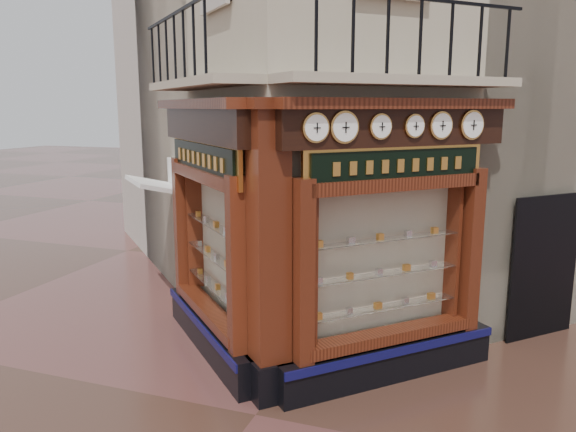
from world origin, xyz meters
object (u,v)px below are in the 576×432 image
at_px(corner_pilaster, 269,258).
at_px(clock_b, 344,127).
at_px(clock_c, 381,127).
at_px(clock_d, 414,126).
at_px(clock_a, 316,128).
at_px(signboard_right, 398,165).
at_px(signboard_left, 203,159).
at_px(awning, 162,305).
at_px(clock_f, 472,125).
at_px(clock_e, 441,126).

distance_m(corner_pilaster, clock_b, 1.92).
height_order(clock_c, clock_d, clock_c).
bearing_deg(corner_pilaster, clock_a, -44.05).
bearing_deg(signboard_right, clock_b, -173.05).
bearing_deg(signboard_left, signboard_right, -135.00).
bearing_deg(awning, clock_f, -143.68).
bearing_deg(awning, corner_pilaster, -173.22).
distance_m(awning, signboard_right, 5.93).
bearing_deg(clock_c, signboard_right, 16.62).
relative_size(clock_d, clock_e, 0.83).
relative_size(clock_c, clock_d, 1.05).
height_order(clock_c, clock_e, clock_e).
bearing_deg(signboard_left, awning, 4.28).
bearing_deg(clock_f, clock_d, -180.00).
xyz_separation_m(clock_a, clock_f, (1.74, 1.74, 0.00)).
bearing_deg(signboard_right, clock_a, -175.17).
height_order(corner_pilaster, clock_e, corner_pilaster).
distance_m(corner_pilaster, clock_e, 2.92).
xyz_separation_m(corner_pilaster, signboard_left, (-1.46, 1.01, 1.15)).
xyz_separation_m(clock_d, awning, (-4.98, 1.57, -3.62)).
xyz_separation_m(clock_d, clock_f, (0.70, 0.70, 0.00)).
height_order(clock_e, signboard_left, clock_e).
relative_size(clock_f, awning, 0.27).
relative_size(clock_a, clock_b, 0.90).
height_order(clock_b, clock_f, clock_f).
bearing_deg(signboard_right, clock_c, -163.38).
height_order(clock_a, clock_f, clock_f).
xyz_separation_m(clock_b, clock_d, (0.76, 0.76, 0.00)).
bearing_deg(clock_c, clock_e, 0.00).
bearing_deg(clock_a, corner_pilaster, 135.95).
distance_m(clock_b, signboard_left, 2.52).
height_order(awning, signboard_left, signboard_left).
relative_size(clock_f, signboard_right, 0.20).
bearing_deg(clock_d, signboard_left, 135.70).
distance_m(clock_d, signboard_left, 3.16).
distance_m(corner_pilaster, clock_a, 1.78).
distance_m(clock_c, clock_f, 1.52).
height_order(clock_d, clock_e, clock_e).
bearing_deg(clock_b, signboard_left, 118.04).
distance_m(clock_a, clock_f, 2.46).
xyz_separation_m(clock_c, clock_e, (0.69, 0.69, -0.00)).
relative_size(clock_a, signboard_right, 0.18).
xyz_separation_m(clock_e, signboard_right, (-0.51, -0.35, -0.52)).
xyz_separation_m(clock_f, signboard_right, (-0.89, -0.74, -0.52)).
bearing_deg(signboard_left, clock_c, -142.08).
xyz_separation_m(clock_f, awning, (-5.68, 0.87, -3.62)).
distance_m(clock_c, clock_e, 0.98).
bearing_deg(corner_pilaster, clock_c, -17.20).
xyz_separation_m(clock_d, clock_e, (0.31, 0.31, 0.00)).
relative_size(corner_pilaster, clock_e, 10.50).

